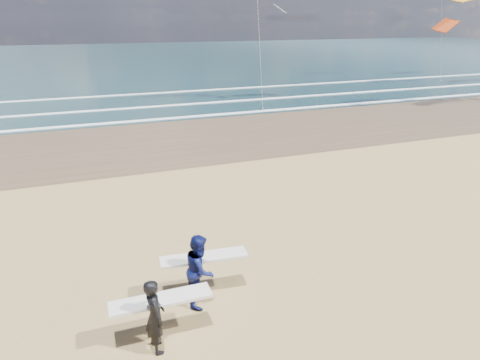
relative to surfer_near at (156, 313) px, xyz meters
name	(u,v)px	position (x,y,z in m)	size (l,w,h in m)	color
wet_sand_strip	(389,116)	(20.00, 17.21, -0.87)	(220.00, 12.00, 0.01)	brown
ocean	(194,57)	(20.00, 71.21, -0.87)	(220.00, 100.00, 0.02)	#183234
foam_breakers	(317,94)	(20.00, 27.31, -0.83)	(220.00, 11.70, 0.05)	white
surfer_near	(156,313)	(0.00, 0.00, 0.00)	(2.21, 0.96, 1.72)	black
surfer_far	(200,268)	(1.33, 1.24, 0.05)	(2.24, 1.28, 1.85)	#0D154D
kite_1	(259,26)	(13.11, 25.31, 5.24)	(6.04, 4.76, 10.92)	slate
kite_5	(442,1)	(38.38, 32.61, 7.55)	(5.33, 4.69, 15.90)	slate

